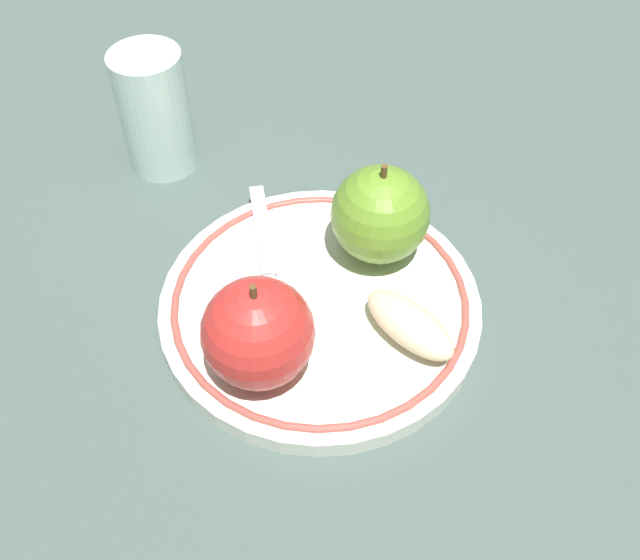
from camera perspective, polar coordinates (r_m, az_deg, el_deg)
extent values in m
plane|color=#42524E|center=(0.56, 1.85, -1.80)|extent=(2.00, 2.00, 0.00)
cylinder|color=silver|center=(0.55, 0.00, -2.09)|extent=(0.24, 0.24, 0.02)
torus|color=#A44B41|center=(0.54, 0.00, -1.58)|extent=(0.23, 0.23, 0.01)
sphere|color=red|center=(0.47, -4.99, -4.25)|extent=(0.08, 0.08, 0.08)
cylinder|color=brown|center=(0.44, -5.35, -1.01)|extent=(0.00, 0.00, 0.01)
sphere|color=olive|center=(0.55, 4.84, 5.25)|extent=(0.08, 0.08, 0.08)
cylinder|color=brown|center=(0.52, 5.14, 8.58)|extent=(0.00, 0.00, 0.01)
ellipsoid|color=beige|center=(0.51, 7.21, -3.55)|extent=(0.08, 0.08, 0.02)
cube|color=silver|center=(0.59, -4.63, 4.14)|extent=(0.03, 0.10, 0.00)
cube|color=silver|center=(0.55, -3.97, -0.24)|extent=(0.01, 0.02, 0.00)
cube|color=silver|center=(0.52, -4.76, -3.82)|extent=(0.01, 0.06, 0.00)
cube|color=silver|center=(0.52, -3.89, -3.71)|extent=(0.01, 0.06, 0.00)
cube|color=silver|center=(0.52, -3.01, -3.60)|extent=(0.01, 0.06, 0.00)
cube|color=silver|center=(0.52, -2.14, -3.49)|extent=(0.01, 0.06, 0.00)
cylinder|color=silver|center=(0.66, -13.06, 12.99)|extent=(0.06, 0.06, 0.11)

